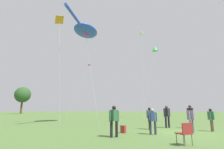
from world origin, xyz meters
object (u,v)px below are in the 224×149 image
at_px(folding_chair, 185,132).
at_px(tree_oak_left, 23,95).
at_px(person_navy_jacket, 152,119).
at_px(small_kite_stunt_black, 88,67).
at_px(person_brown_coat, 190,115).
at_px(person_tall_center, 114,119).
at_px(person_child_front, 150,117).
at_px(person_photographer, 191,118).
at_px(backpack, 123,129).
at_px(small_kite_streamer_purple, 155,49).
at_px(person_grey_haired_man, 167,115).
at_px(small_kite_bird_shape, 142,41).
at_px(small_kite_delta_white, 59,23).
at_px(big_show_kite, 85,31).
at_px(person_short_left, 211,118).

bearing_deg(folding_chair, tree_oak_left, 102.74).
distance_m(person_navy_jacket, small_kite_stunt_black, 28.28).
relative_size(person_brown_coat, person_tall_center, 1.09).
height_order(person_child_front, person_tall_center, person_tall_center).
distance_m(person_photographer, backpack, 4.13).
height_order(person_photographer, folding_chair, person_photographer).
distance_m(person_navy_jacket, small_kite_streamer_purple, 24.60).
distance_m(person_brown_coat, person_tall_center, 7.35).
height_order(person_navy_jacket, person_grey_haired_man, person_grey_haired_man).
bearing_deg(small_kite_bird_shape, folding_chair, -118.56).
distance_m(person_navy_jacket, person_child_front, 2.66).
height_order(small_kite_bird_shape, small_kite_delta_white, small_kite_bird_shape).
bearing_deg(small_kite_delta_white, folding_chair, -161.56).
bearing_deg(big_show_kite, small_kite_bird_shape, -33.86).
height_order(small_kite_bird_shape, tree_oak_left, small_kite_bird_shape).
bearing_deg(big_show_kite, person_navy_jacket, -137.86).
distance_m(person_brown_coat, folding_chair, 7.20).
distance_m(person_grey_haired_man, small_kite_bird_shape, 17.95).
xyz_separation_m(person_brown_coat, small_kite_bird_shape, (10.26, 9.25, 11.90)).
height_order(person_navy_jacket, person_short_left, person_short_left).
relative_size(folding_chair, small_kite_bird_shape, 0.06).
distance_m(small_kite_stunt_black, small_kite_streamer_purple, 14.25).
distance_m(folding_chair, small_kite_delta_white, 16.20).
bearing_deg(small_kite_delta_white, person_short_left, -135.76).
height_order(person_photographer, small_kite_delta_white, small_kite_delta_white).
height_order(person_brown_coat, folding_chair, person_brown_coat).
xyz_separation_m(person_short_left, small_kite_streamer_purple, (16.20, 10.54, 11.94)).
bearing_deg(person_navy_jacket, small_kite_stunt_black, 18.04).
bearing_deg(person_photographer, person_short_left, -107.01).
bearing_deg(person_child_front, small_kite_delta_white, 0.08).
xyz_separation_m(person_short_left, small_kite_stunt_black, (11.90, 23.92, 9.63)).
distance_m(person_navy_jacket, backpack, 1.87).
bearing_deg(folding_chair, backpack, 100.78).
xyz_separation_m(person_photographer, folding_chair, (-3.97, -0.71, -0.38)).
bearing_deg(tree_oak_left, folding_chair, -109.89).
distance_m(person_child_front, folding_chair, 5.73).
bearing_deg(person_navy_jacket, person_child_front, -6.88).
bearing_deg(big_show_kite, person_grey_haired_man, -113.33).
height_order(person_brown_coat, small_kite_delta_white, small_kite_delta_white).
xyz_separation_m(person_grey_haired_man, folding_chair, (-6.28, -3.04, -0.47)).
bearing_deg(person_navy_jacket, person_grey_haired_man, -26.39).
bearing_deg(folding_chair, person_short_left, 31.86).
relative_size(person_grey_haired_man, folding_chair, 1.98).
relative_size(person_child_front, person_photographer, 1.00).
relative_size(person_child_front, small_kite_delta_white, 0.14).
bearing_deg(person_brown_coat, person_photographer, 100.75).
bearing_deg(person_brown_coat, person_tall_center, 70.93).
height_order(big_show_kite, small_kite_streamer_purple, small_kite_streamer_purple).
height_order(person_short_left, small_kite_stunt_black, small_kite_stunt_black).
bearing_deg(tree_oak_left, person_short_left, -105.28).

